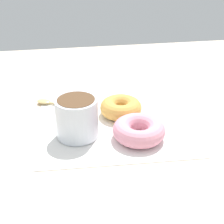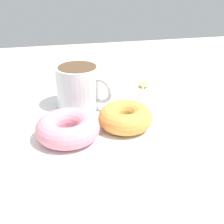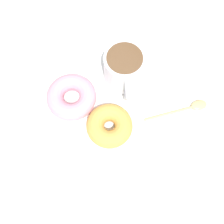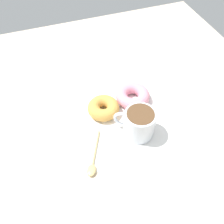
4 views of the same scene
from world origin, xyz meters
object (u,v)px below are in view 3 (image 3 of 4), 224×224
object	(u,v)px
donut_far	(71,97)
coffee_cup	(124,68)
donut_near_cup	(109,126)
spoon	(189,108)

from	to	relation	value
donut_far	coffee_cup	bearing A→B (deg)	74.35
donut_near_cup	donut_far	xyz separation A→B (cm)	(-10.74, -1.77, -0.03)
coffee_cup	spoon	bearing A→B (deg)	19.96
coffee_cup	donut_far	size ratio (longest dim) A/B	0.98
coffee_cup	spoon	xyz separation A→B (cm)	(15.70, 5.70, -4.08)
donut_near_cup	spoon	distance (cm)	18.69
donut_far	donut_near_cup	bearing A→B (deg)	9.35
donut_far	spoon	xyz separation A→B (cm)	(19.25, 18.34, -1.53)
coffee_cup	spoon	size ratio (longest dim) A/B	0.80
donut_near_cup	spoon	bearing A→B (deg)	62.82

